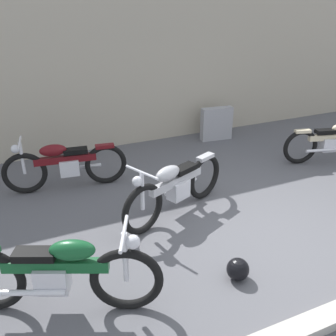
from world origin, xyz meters
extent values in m
plane|color=#56565B|center=(0.00, 0.00, 0.00)|extent=(40.00, 40.00, 0.00)
cube|color=#B2A893|center=(0.00, 4.48, 1.76)|extent=(18.00, 0.30, 3.53)
cube|color=#9E9EA3|center=(1.36, 3.78, 0.38)|extent=(0.75, 0.27, 0.77)
sphere|color=black|center=(-0.89, -0.50, 0.14)|extent=(0.27, 0.27, 0.27)
torus|color=black|center=(-1.57, 0.88, 0.38)|extent=(0.74, 0.39, 0.76)
torus|color=black|center=(-0.28, 1.43, 0.38)|extent=(0.74, 0.39, 0.76)
cube|color=silver|center=(-0.88, 1.17, 0.40)|extent=(0.39, 0.32, 0.29)
cube|color=#ADADB2|center=(-0.93, 1.15, 0.57)|extent=(1.03, 0.52, 0.13)
ellipsoid|color=#ADADB2|center=(-1.10, 1.08, 0.76)|extent=(0.50, 0.37, 0.21)
cube|color=black|center=(-0.75, 1.23, 0.71)|extent=(0.46, 0.34, 0.08)
cube|color=#ADADB2|center=(-0.28, 1.43, 0.74)|extent=(0.36, 0.25, 0.06)
cylinder|color=silver|center=(-1.57, 0.88, 0.67)|extent=(0.06, 0.06, 0.57)
cylinder|color=silver|center=(-1.57, 0.88, 0.96)|extent=(0.27, 0.57, 0.04)
sphere|color=silver|center=(-1.65, 0.84, 0.85)|extent=(0.15, 0.15, 0.15)
cylinder|color=silver|center=(-0.73, 1.37, 0.33)|extent=(0.70, 0.34, 0.06)
torus|color=black|center=(2.16, 1.88, 0.36)|extent=(0.71, 0.28, 0.71)
cube|color=silver|center=(2.75, 1.71, 0.38)|extent=(0.35, 0.27, 0.27)
cube|color=beige|center=(2.80, 1.70, 0.53)|extent=(0.99, 0.36, 0.12)
cube|color=black|center=(2.63, 1.75, 0.66)|extent=(0.42, 0.27, 0.08)
cube|color=beige|center=(2.16, 1.88, 0.69)|extent=(0.33, 0.20, 0.06)
cylinder|color=silver|center=(2.53, 1.65, 0.31)|extent=(0.67, 0.24, 0.06)
torus|color=black|center=(-2.98, 2.81, 0.37)|extent=(0.75, 0.19, 0.74)
torus|color=black|center=(-1.62, 2.62, 0.37)|extent=(0.75, 0.19, 0.74)
cube|color=silver|center=(-2.25, 2.71, 0.39)|extent=(0.35, 0.25, 0.28)
cube|color=#590F14|center=(-2.30, 2.71, 0.55)|extent=(1.05, 0.24, 0.12)
ellipsoid|color=#590F14|center=(-2.48, 2.74, 0.74)|extent=(0.47, 0.26, 0.20)
cube|color=black|center=(-2.12, 2.69, 0.69)|extent=(0.43, 0.24, 0.08)
cube|color=#590F14|center=(-1.62, 2.62, 0.72)|extent=(0.34, 0.17, 0.06)
cylinder|color=silver|center=(-2.98, 2.81, 0.65)|extent=(0.06, 0.06, 0.56)
cylinder|color=silver|center=(-2.98, 2.81, 0.93)|extent=(0.12, 0.59, 0.04)
sphere|color=silver|center=(-3.06, 2.82, 0.83)|extent=(0.14, 0.14, 0.14)
cylinder|color=silver|center=(-2.03, 2.80, 0.32)|extent=(0.71, 0.16, 0.06)
torus|color=black|center=(-2.25, -0.41, 0.39)|extent=(0.76, 0.41, 0.78)
cube|color=silver|center=(-2.96, -0.10, 0.41)|extent=(0.40, 0.34, 0.30)
cube|color=#145128|center=(-2.91, -0.12, 0.59)|extent=(1.05, 0.55, 0.13)
ellipsoid|color=#145128|center=(-2.73, -0.20, 0.78)|extent=(0.52, 0.39, 0.21)
cube|color=black|center=(-3.09, -0.04, 0.72)|extent=(0.47, 0.35, 0.09)
cylinder|color=silver|center=(-2.25, -0.41, 0.69)|extent=(0.06, 0.06, 0.59)
cylinder|color=silver|center=(-2.25, -0.41, 0.98)|extent=(0.29, 0.58, 0.04)
sphere|color=silver|center=(-2.17, -0.45, 0.87)|extent=(0.15, 0.15, 0.15)
cylinder|color=silver|center=(-3.21, -0.13, 0.34)|extent=(0.71, 0.37, 0.06)
camera|label=1|loc=(-3.13, -3.43, 3.12)|focal=40.34mm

